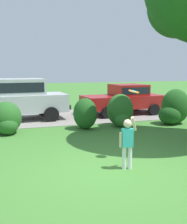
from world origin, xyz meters
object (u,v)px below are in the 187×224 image
object	(u,v)px
parked_sedan	(124,98)
frisbee	(134,92)
child_thrower	(127,140)
parked_suv	(16,97)

from	to	relation	value
parked_sedan	frisbee	distance (m)	7.47
frisbee	child_thrower	bearing A→B (deg)	-124.58
parked_sedan	frisbee	bearing A→B (deg)	-112.55
parked_sedan	frisbee	size ratio (longest dim) A/B	15.64
parked_sedan	child_thrower	bearing A→B (deg)	-113.79
child_thrower	frisbee	world-z (taller)	frisbee
parked_sedan	frisbee	world-z (taller)	frisbee
parked_suv	child_thrower	world-z (taller)	parked_suv
parked_suv	parked_sedan	bearing A→B (deg)	1.23
parked_suv	child_thrower	distance (m)	7.75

